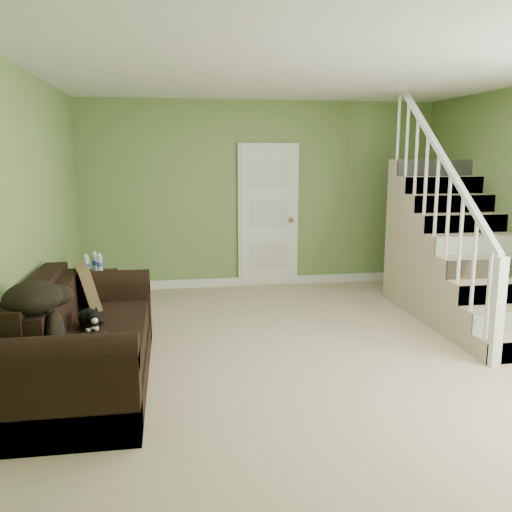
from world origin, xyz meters
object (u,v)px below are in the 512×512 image
object	(u,v)px
sofa	(82,346)
side_table	(96,296)
banana	(98,339)
cat	(89,319)

from	to	relation	value
sofa	side_table	xyz separation A→B (m)	(-0.11, 1.76, -0.04)
side_table	sofa	bearing A→B (deg)	-86.30
sofa	banana	size ratio (longest dim) A/B	10.74
cat	banana	world-z (taller)	cat
side_table	cat	size ratio (longest dim) A/B	1.79
side_table	banana	size ratio (longest dim) A/B	3.85
side_table	cat	distance (m)	1.78
cat	sofa	bearing A→B (deg)	164.07
sofa	side_table	bearing A→B (deg)	93.70
cat	banana	bearing A→B (deg)	-92.29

